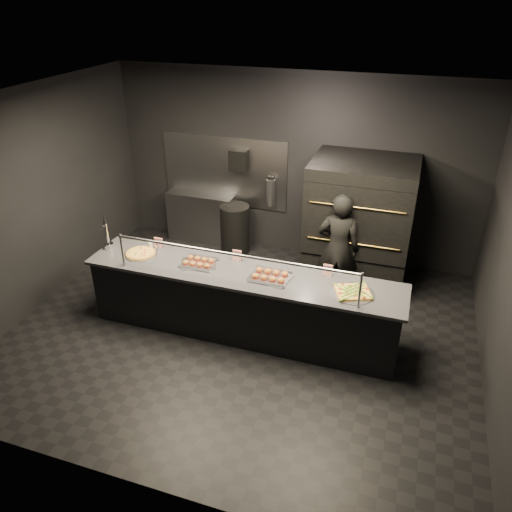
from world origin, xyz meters
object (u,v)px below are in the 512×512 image
at_px(pizza_oven, 359,222).
at_px(round_pizza, 141,253).
at_px(towel_dispenser, 239,160).
at_px(slider_tray_b, 270,276).
at_px(worker, 338,248).
at_px(fire_extinguisher, 271,192).
at_px(slider_tray_a, 199,262).
at_px(prep_shelf, 202,218).
at_px(service_counter, 242,303).
at_px(beer_tap, 108,239).
at_px(square_pizza, 353,292).
at_px(trash_bin, 235,229).

distance_m(pizza_oven, round_pizza, 3.25).
xyz_separation_m(towel_dispenser, slider_tray_b, (1.28, -2.40, -0.60)).
height_order(slider_tray_b, worker, worker).
relative_size(fire_extinguisher, slider_tray_a, 0.97).
distance_m(prep_shelf, worker, 2.85).
bearing_deg(worker, slider_tray_a, 33.14).
xyz_separation_m(service_counter, slider_tray_b, (0.38, -0.01, 0.49)).
distance_m(beer_tap, square_pizza, 3.35).
distance_m(prep_shelf, slider_tray_b, 3.10).
height_order(slider_tray_b, trash_bin, slider_tray_b).
xyz_separation_m(service_counter, prep_shelf, (-1.60, 2.32, -0.01)).
bearing_deg(slider_tray_a, round_pizza, -180.00).
height_order(round_pizza, square_pizza, square_pizza).
bearing_deg(pizza_oven, slider_tray_a, -133.87).
distance_m(service_counter, prep_shelf, 2.82).
xyz_separation_m(towel_dispenser, fire_extinguisher, (0.55, 0.01, -0.49)).
relative_size(slider_tray_b, square_pizza, 1.07).
xyz_separation_m(pizza_oven, round_pizza, (-2.65, -1.87, -0.03)).
bearing_deg(round_pizza, slider_tray_b, -1.12).
distance_m(fire_extinguisher, beer_tap, 2.85).
distance_m(fire_extinguisher, slider_tray_a, 2.39).
bearing_deg(prep_shelf, service_counter, -55.41).
relative_size(pizza_oven, beer_tap, 3.74).
bearing_deg(towel_dispenser, worker, -31.43).
height_order(towel_dispenser, square_pizza, towel_dispenser).
height_order(service_counter, pizza_oven, pizza_oven).
xyz_separation_m(slider_tray_a, square_pizza, (2.00, -0.07, -0.01)).
relative_size(round_pizza, slider_tray_b, 0.85).
height_order(trash_bin, worker, worker).
distance_m(trash_bin, worker, 2.15).
bearing_deg(service_counter, beer_tap, 178.76).
xyz_separation_m(beer_tap, square_pizza, (3.35, -0.08, -0.13)).
xyz_separation_m(beer_tap, worker, (2.96, 1.18, -0.25)).
xyz_separation_m(service_counter, towel_dispenser, (-0.90, 2.39, 1.09)).
relative_size(round_pizza, trash_bin, 0.54).
relative_size(service_counter, slider_tray_b, 7.70).
height_order(pizza_oven, prep_shelf, pizza_oven).
relative_size(towel_dispenser, fire_extinguisher, 0.69).
bearing_deg(towel_dispenser, square_pizza, -46.57).
distance_m(prep_shelf, square_pizza, 3.85).
height_order(beer_tap, trash_bin, beer_tap).
height_order(pizza_oven, square_pizza, pizza_oven).
xyz_separation_m(round_pizza, worker, (2.46, 1.20, -0.11)).
relative_size(beer_tap, slider_tray_b, 0.96).
bearing_deg(slider_tray_b, worker, 62.93).
distance_m(service_counter, slider_tray_b, 0.61).
bearing_deg(fire_extinguisher, square_pizza, -54.35).
relative_size(square_pizza, worker, 0.30).
height_order(pizza_oven, beer_tap, pizza_oven).
distance_m(towel_dispenser, round_pizza, 2.50).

